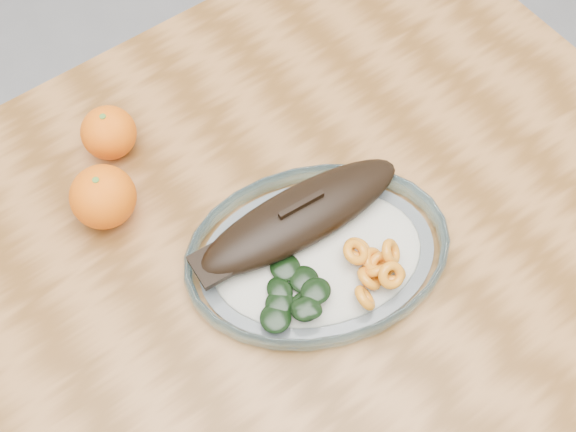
% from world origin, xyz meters
% --- Properties ---
extents(ground, '(3.00, 3.00, 0.00)m').
position_xyz_m(ground, '(0.00, 0.00, 0.00)').
color(ground, slate).
rests_on(ground, ground).
extents(dining_table, '(1.20, 0.80, 0.75)m').
position_xyz_m(dining_table, '(0.00, 0.00, 0.65)').
color(dining_table, brown).
rests_on(dining_table, ground).
extents(plated_meal, '(0.74, 0.74, 0.08)m').
position_xyz_m(plated_meal, '(0.10, -0.04, 0.77)').
color(plated_meal, white).
rests_on(plated_meal, dining_table).
extents(orange_left, '(0.08, 0.08, 0.08)m').
position_xyz_m(orange_left, '(-0.08, 0.16, 0.79)').
color(orange_left, '#EA5C04').
rests_on(orange_left, dining_table).
extents(orange_right, '(0.07, 0.07, 0.07)m').
position_xyz_m(orange_right, '(-0.02, 0.24, 0.79)').
color(orange_right, '#EA5C04').
rests_on(orange_right, dining_table).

